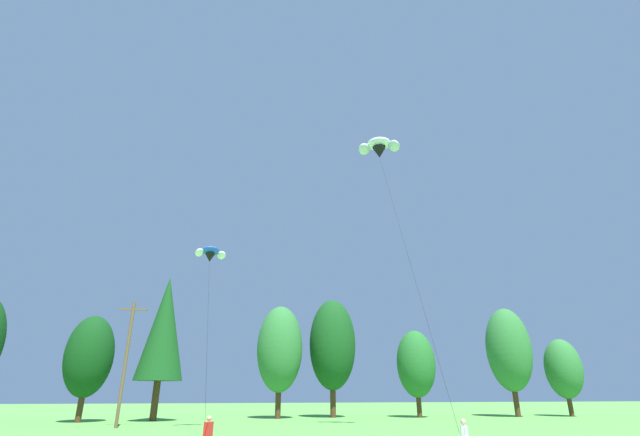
{
  "coord_description": "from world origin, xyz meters",
  "views": [
    {
      "loc": [
        -2.96,
        1.77,
        2.67
      ],
      "look_at": [
        1.24,
        25.21,
        11.86
      ],
      "focal_mm": 25.23,
      "sensor_mm": 36.0,
      "label": 1
    }
  ],
  "objects": [
    {
      "name": "treeline_tree_c",
      "position": [
        -16.81,
        49.84,
        5.81
      ],
      "size": [
        4.39,
        4.39,
        9.61
      ],
      "color": "#472D19",
      "rests_on": "ground_plane"
    },
    {
      "name": "treeline_tree_d",
      "position": [
        -10.39,
        50.69,
        8.75
      ],
      "size": [
        4.67,
        4.67,
        13.97
      ],
      "color": "#472D19",
      "rests_on": "ground_plane"
    },
    {
      "name": "treeline_tree_e",
      "position": [
        1.7,
        52.71,
        7.02
      ],
      "size": [
        4.93,
        4.93,
        11.6
      ],
      "color": "#472D19",
      "rests_on": "ground_plane"
    },
    {
      "name": "treeline_tree_f",
      "position": [
        7.81,
        53.76,
        7.69
      ],
      "size": [
        5.23,
        5.23,
        12.7
      ],
      "color": "#472D19",
      "rests_on": "ground_plane"
    },
    {
      "name": "treeline_tree_g",
      "position": [
        17.08,
        52.16,
        5.57
      ],
      "size": [
        4.29,
        4.29,
        9.2
      ],
      "color": "#472D19",
      "rests_on": "ground_plane"
    },
    {
      "name": "treeline_tree_h",
      "position": [
        28.35,
        51.47,
        7.23
      ],
      "size": [
        5.03,
        5.03,
        11.95
      ],
      "color": "#472D19",
      "rests_on": "ground_plane"
    },
    {
      "name": "treeline_tree_i",
      "position": [
        34.86,
        51.22,
        5.14
      ],
      "size": [
        4.09,
        4.09,
        8.49
      ],
      "color": "#472D19",
      "rests_on": "ground_plane"
    },
    {
      "name": "utility_pole",
      "position": [
        -11.77,
        42.17,
        5.13
      ],
      "size": [
        2.2,
        0.26,
        9.73
      ],
      "color": "brown",
      "rests_on": "ground_plane"
    },
    {
      "name": "kite_flyer_near",
      "position": [
        -3.93,
        23.46,
        0.99
      ],
      "size": [
        0.46,
        0.58,
        1.69
      ],
      "color": "gray",
      "rests_on": "ground_plane"
    },
    {
      "name": "parafoil_kite_high_blue_white",
      "position": [
        -5.61,
        38.7,
        13.32
      ],
      "size": [
        2.83,
        15.94,
        12.84
      ],
      "color": "blue"
    },
    {
      "name": "parafoil_kite_mid_white",
      "position": [
        8.35,
        35.18,
        22.82
      ],
      "size": [
        4.63,
        17.03,
        22.62
      ],
      "color": "white"
    }
  ]
}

